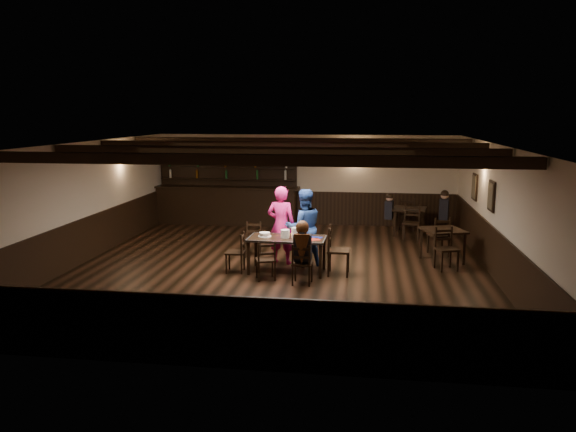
# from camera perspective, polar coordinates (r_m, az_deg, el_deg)

# --- Properties ---
(ground) EXTENTS (10.00, 10.00, 0.00)m
(ground) POSITION_cam_1_polar(r_m,az_deg,el_deg) (12.35, -0.82, -5.23)
(ground) COLOR black
(ground) RESTS_ON ground
(room_shell) EXTENTS (9.02, 10.02, 2.71)m
(room_shell) POSITION_cam_1_polar(r_m,az_deg,el_deg) (12.04, -0.77, 2.84)
(room_shell) COLOR beige
(room_shell) RESTS_ON ground
(dining_table) EXTENTS (1.65, 0.86, 0.75)m
(dining_table) POSITION_cam_1_polar(r_m,az_deg,el_deg) (11.84, -0.11, -2.56)
(dining_table) COLOR black
(dining_table) RESTS_ON ground
(chair_near_left) EXTENTS (0.48, 0.47, 0.82)m
(chair_near_left) POSITION_cam_1_polar(r_m,az_deg,el_deg) (11.31, -2.24, -4.22)
(chair_near_left) COLOR black
(chair_near_left) RESTS_ON ground
(chair_near_right) EXTENTS (0.41, 0.39, 0.83)m
(chair_near_right) POSITION_cam_1_polar(r_m,az_deg,el_deg) (10.99, 1.40, -4.61)
(chair_near_right) COLOR black
(chair_near_right) RESTS_ON ground
(chair_end_left) EXTENTS (0.40, 0.42, 0.85)m
(chair_end_left) POSITION_cam_1_polar(r_m,az_deg,el_deg) (11.93, -5.04, -3.37)
(chair_end_left) COLOR black
(chair_end_left) RESTS_ON ground
(chair_end_right) EXTENTS (0.46, 0.49, 1.03)m
(chair_end_right) POSITION_cam_1_polar(r_m,az_deg,el_deg) (11.72, 4.74, -3.10)
(chair_end_right) COLOR black
(chair_end_right) RESTS_ON ground
(chair_far_pushed) EXTENTS (0.41, 0.39, 0.81)m
(chair_far_pushed) POSITION_cam_1_polar(r_m,az_deg,el_deg) (13.28, -3.53, -2.05)
(chair_far_pushed) COLOR black
(chair_far_pushed) RESTS_ON ground
(woman_pink) EXTENTS (0.69, 0.51, 1.75)m
(woman_pink) POSITION_cam_1_polar(r_m,az_deg,el_deg) (12.50, -0.70, -0.93)
(woman_pink) COLOR #E4308A
(woman_pink) RESTS_ON ground
(man_blue) EXTENTS (1.00, 0.89, 1.71)m
(man_blue) POSITION_cam_1_polar(r_m,az_deg,el_deg) (12.34, 1.61, -1.18)
(man_blue) COLOR navy
(man_blue) RESTS_ON ground
(seated_person) EXTENTS (0.35, 0.52, 0.85)m
(seated_person) POSITION_cam_1_polar(r_m,az_deg,el_deg) (10.96, 1.46, -2.73)
(seated_person) COLOR black
(seated_person) RESTS_ON ground
(cake) EXTENTS (0.28, 0.28, 0.09)m
(cake) POSITION_cam_1_polar(r_m,az_deg,el_deg) (11.91, -2.39, -1.91)
(cake) COLOR white
(cake) RESTS_ON dining_table
(plate_stack_a) EXTENTS (0.18, 0.18, 0.17)m
(plate_stack_a) POSITION_cam_1_polar(r_m,az_deg,el_deg) (11.78, -0.29, -1.81)
(plate_stack_a) COLOR white
(plate_stack_a) RESTS_ON dining_table
(plate_stack_b) EXTENTS (0.18, 0.18, 0.22)m
(plate_stack_b) POSITION_cam_1_polar(r_m,az_deg,el_deg) (11.78, 0.81, -1.70)
(plate_stack_b) COLOR white
(plate_stack_b) RESTS_ON dining_table
(tea_light) EXTENTS (0.04, 0.04, 0.06)m
(tea_light) POSITION_cam_1_polar(r_m,az_deg,el_deg) (11.89, -0.06, -2.00)
(tea_light) COLOR #A5A8AD
(tea_light) RESTS_ON dining_table
(salt_shaker) EXTENTS (0.04, 0.04, 0.09)m
(salt_shaker) POSITION_cam_1_polar(r_m,az_deg,el_deg) (11.66, 1.76, -2.15)
(salt_shaker) COLOR silver
(salt_shaker) RESTS_ON dining_table
(pepper_shaker) EXTENTS (0.03, 0.03, 0.08)m
(pepper_shaker) POSITION_cam_1_polar(r_m,az_deg,el_deg) (11.67, 1.84, -2.15)
(pepper_shaker) COLOR #A5A8AD
(pepper_shaker) RESTS_ON dining_table
(drink_glass) EXTENTS (0.07, 0.07, 0.10)m
(drink_glass) POSITION_cam_1_polar(r_m,az_deg,el_deg) (11.82, 1.67, -1.94)
(drink_glass) COLOR silver
(drink_glass) RESTS_ON dining_table
(menu_red) EXTENTS (0.41, 0.36, 0.00)m
(menu_red) POSITION_cam_1_polar(r_m,az_deg,el_deg) (11.64, 2.42, -2.39)
(menu_red) COLOR maroon
(menu_red) RESTS_ON dining_table
(menu_blue) EXTENTS (0.31, 0.26, 0.00)m
(menu_blue) POSITION_cam_1_polar(r_m,az_deg,el_deg) (11.84, 2.89, -2.17)
(menu_blue) COLOR #101752
(menu_blue) RESTS_ON dining_table
(bar_counter) EXTENTS (4.43, 0.70, 2.20)m
(bar_counter) POSITION_cam_1_polar(r_m,az_deg,el_deg) (17.19, -6.21, 1.63)
(bar_counter) COLOR black
(bar_counter) RESTS_ON ground
(back_table_a) EXTENTS (1.09, 1.09, 0.75)m
(back_table_a) POSITION_cam_1_polar(r_m,az_deg,el_deg) (13.15, 15.46, -1.73)
(back_table_a) COLOR black
(back_table_a) RESTS_ON ground
(back_table_b) EXTENTS (1.00, 1.00, 0.75)m
(back_table_b) POSITION_cam_1_polar(r_m,az_deg,el_deg) (15.84, 12.24, 0.45)
(back_table_b) COLOR black
(back_table_b) RESTS_ON ground
(bg_patron_left) EXTENTS (0.27, 0.37, 0.70)m
(bg_patron_left) POSITION_cam_1_polar(r_m,az_deg,el_deg) (15.66, 10.24, 1.00)
(bg_patron_left) COLOR black
(bg_patron_left) RESTS_ON ground
(bg_patron_right) EXTENTS (0.31, 0.43, 0.80)m
(bg_patron_right) POSITION_cam_1_polar(r_m,az_deg,el_deg) (15.91, 15.58, 1.11)
(bg_patron_right) COLOR black
(bg_patron_right) RESTS_ON ground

